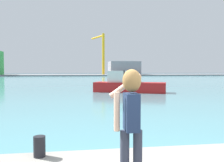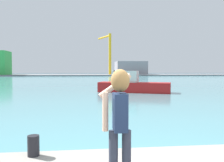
# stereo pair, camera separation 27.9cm
# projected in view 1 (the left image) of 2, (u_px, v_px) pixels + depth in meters

# --- Properties ---
(ground_plane) EXTENTS (220.00, 220.00, 0.00)m
(ground_plane) POSITION_uv_depth(u_px,v_px,m) (84.00, 80.00, 52.77)
(ground_plane) COLOR #334751
(harbor_water) EXTENTS (140.00, 100.00, 0.02)m
(harbor_water) POSITION_uv_depth(u_px,v_px,m) (84.00, 80.00, 54.74)
(harbor_water) COLOR #599EA8
(harbor_water) RESTS_ON ground_plane
(far_shore_dock) EXTENTS (140.00, 20.00, 0.47)m
(far_shore_dock) POSITION_uv_depth(u_px,v_px,m) (81.00, 75.00, 94.28)
(far_shore_dock) COLOR gray
(far_shore_dock) RESTS_ON ground_plane
(person_photographer) EXTENTS (0.52, 0.55, 1.74)m
(person_photographer) POSITION_uv_depth(u_px,v_px,m) (131.00, 114.00, 3.55)
(person_photographer) COLOR #2D3342
(person_photographer) RESTS_ON quay_promenade
(harbor_bollard) EXTENTS (0.23, 0.23, 0.41)m
(harbor_bollard) POSITION_uv_depth(u_px,v_px,m) (39.00, 146.00, 4.71)
(harbor_bollard) COLOR black
(harbor_bollard) RESTS_ON quay_promenade
(boat_moored) EXTENTS (7.23, 4.38, 2.12)m
(boat_moored) POSITION_uv_depth(u_px,v_px,m) (128.00, 85.00, 23.61)
(boat_moored) COLOR #B21919
(boat_moored) RESTS_ON harbor_water
(warehouse_right) EXTENTS (12.00, 10.21, 5.20)m
(warehouse_right) POSITION_uv_depth(u_px,v_px,m) (124.00, 68.00, 97.15)
(warehouse_right) COLOR gray
(warehouse_right) RESTS_ON far_shore_dock
(port_crane) EXTENTS (4.56, 10.88, 15.91)m
(port_crane) POSITION_uv_depth(u_px,v_px,m) (102.00, 50.00, 93.18)
(port_crane) COLOR yellow
(port_crane) RESTS_ON far_shore_dock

